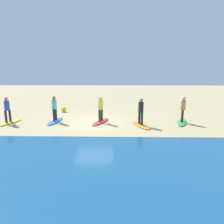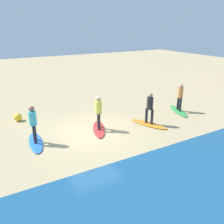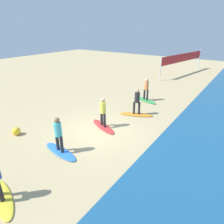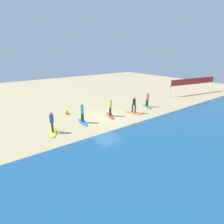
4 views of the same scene
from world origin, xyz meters
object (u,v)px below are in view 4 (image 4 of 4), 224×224
(surfer_red, at_px, (110,106))
(surfer_blue, at_px, (82,112))
(surfboard_green, at_px, (147,106))
(volleyball_net, at_px, (193,82))
(surfboard_orange, at_px, (134,113))
(surfboard_blue, at_px, (83,122))
(surfboard_red, at_px, (110,116))
(surfer_orange, at_px, (134,103))
(surfboard_yellow, at_px, (53,132))
(surfer_green, at_px, (147,98))
(beach_ball, at_px, (66,112))
(surfer_yellow, at_px, (52,120))

(surfer_red, xyz_separation_m, surfer_blue, (3.05, -0.09, 0.00))
(surfboard_green, relative_size, volleyball_net, 0.23)
(surfboard_orange, bearing_deg, surfboard_blue, -120.92)
(surfboard_green, bearing_deg, surfboard_red, -69.81)
(surfer_orange, relative_size, surfboard_yellow, 0.78)
(surfer_green, relative_size, surfboard_red, 0.78)
(surfer_green, distance_m, surfboard_red, 5.41)
(volleyball_net, relative_size, beach_ball, 20.93)
(surfboard_green, bearing_deg, surfer_red, -69.81)
(beach_ball, bearing_deg, surfboard_red, 135.82)
(surfboard_blue, bearing_deg, surfer_blue, -172.78)
(surfboard_green, distance_m, surfboard_blue, 8.37)
(surfboard_red, bearing_deg, surfboard_orange, 96.67)
(surfboard_orange, bearing_deg, surfboard_red, -128.60)
(surfer_blue, bearing_deg, surfboard_red, 178.29)
(surfer_orange, distance_m, surfer_blue, 5.64)
(surfer_green, distance_m, surfer_orange, 2.88)
(surfboard_green, xyz_separation_m, surfboard_red, (5.32, -0.01, 0.00))
(surfboard_orange, bearing_deg, surfboard_green, 81.84)
(surfboard_green, xyz_separation_m, volleyball_net, (-10.85, -0.69, 1.74))
(surfboard_green, bearing_deg, surfboard_blue, -70.41)
(surfer_blue, bearing_deg, volleyball_net, -178.23)
(surfer_orange, bearing_deg, surfer_green, -165.57)
(surfer_green, height_order, surfer_blue, same)
(surfboard_green, height_order, surfboard_blue, same)
(surfer_green, bearing_deg, surfboard_orange, 14.43)
(surfboard_red, bearing_deg, surfer_green, 112.60)
(surfer_green, bearing_deg, surfboard_red, -0.09)
(surfboard_green, distance_m, surfer_yellow, 11.32)
(surfer_red, bearing_deg, surfboard_yellow, 3.57)
(surfboard_blue, distance_m, surfer_yellow, 3.11)
(surfer_red, distance_m, surfboard_blue, 3.21)
(volleyball_net, bearing_deg, surfer_yellow, 2.74)
(surfer_yellow, bearing_deg, surfboard_yellow, 90.00)
(surfboard_yellow, distance_m, beach_ball, 4.46)
(surfer_green, relative_size, beach_ball, 3.84)
(surfboard_blue, height_order, volleyball_net, volleyball_net)
(surfboard_green, bearing_deg, beach_ball, -90.08)
(surfer_green, xyz_separation_m, surfer_orange, (2.79, 0.72, 0.00))
(surfer_blue, bearing_deg, surfer_green, 179.32)
(surfboard_yellow, relative_size, beach_ball, 4.92)
(surfboard_green, distance_m, surfer_red, 5.41)
(surfer_orange, relative_size, surfer_yellow, 1.00)
(surfer_yellow, bearing_deg, surfboard_green, -178.15)
(surfer_orange, height_order, surfer_red, same)
(surfboard_green, xyz_separation_m, surfer_red, (5.32, -0.01, 0.99))
(surfboard_blue, relative_size, surfer_yellow, 1.28)
(surfer_red, bearing_deg, surfboard_orange, 163.98)
(volleyball_net, distance_m, beach_ball, 19.66)
(surfer_blue, distance_m, surfboard_yellow, 3.11)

